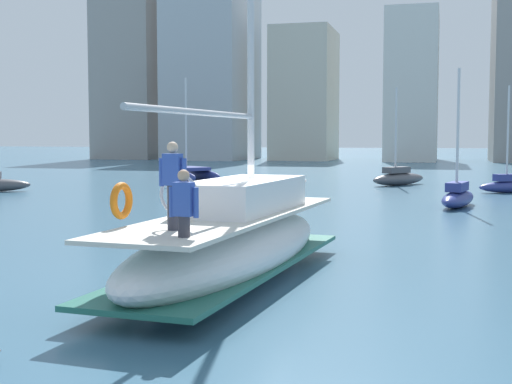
% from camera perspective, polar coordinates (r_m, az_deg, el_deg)
% --- Properties ---
extents(ground_plane, '(400.00, 400.00, 0.00)m').
position_cam_1_polar(ground_plane, '(16.70, -1.96, -6.34)').
color(ground_plane, '#38607A').
extents(main_sailboat, '(3.14, 9.76, 13.11)m').
position_cam_1_polar(main_sailboat, '(15.32, -1.85, -3.86)').
color(main_sailboat, white).
rests_on(main_sailboat, ground).
extents(moored_sloop_near, '(2.02, 4.71, 6.17)m').
position_cam_1_polar(moored_sloop_near, '(32.75, 16.07, -0.33)').
color(moored_sloop_near, navy).
rests_on(moored_sloop_near, ground).
extents(moored_sloop_far, '(3.80, 4.82, 6.35)m').
position_cam_1_polar(moored_sloop_far, '(46.84, 11.49, 1.18)').
color(moored_sloop_far, '#4C4C51').
rests_on(moored_sloop_far, ground).
extents(moored_catamaran, '(5.55, 5.21, 7.33)m').
position_cam_1_polar(moored_catamaran, '(49.91, -5.46, 1.52)').
color(moored_catamaran, navy).
rests_on(moored_catamaran, ground).
extents(moored_cutter_right, '(4.02, 2.87, 6.03)m').
position_cam_1_polar(moored_cutter_right, '(42.27, 19.97, 0.58)').
color(moored_cutter_right, navy).
rests_on(moored_cutter_right, ground).
extents(waterfront_buildings, '(87.94, 17.94, 27.96)m').
position_cam_1_polar(waterfront_buildings, '(98.73, 9.68, 9.90)').
color(waterfront_buildings, gray).
rests_on(waterfront_buildings, ground).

